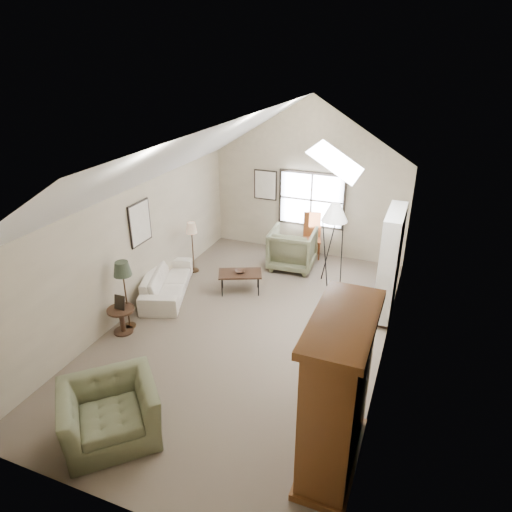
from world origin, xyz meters
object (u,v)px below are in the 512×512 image
at_px(sofa, 167,282).
at_px(coffee_table, 240,282).
at_px(armoire, 337,395).
at_px(armchair_far, 292,249).
at_px(side_chair, 312,236).
at_px(armchair_near, 110,413).
at_px(side_table, 122,320).

height_order(sofa, coffee_table, sofa).
xyz_separation_m(armoire, armchair_far, (-2.23, 5.35, -0.61)).
height_order(armchair_far, side_chair, side_chair).
bearing_deg(coffee_table, armoire, -51.84).
bearing_deg(armoire, sofa, 145.10).
bearing_deg(coffee_table, sofa, -155.77).
bearing_deg(armchair_near, sofa, 67.06).
bearing_deg(side_table, armoire, -18.39).
distance_m(sofa, armchair_near, 4.04).
distance_m(armoire, armchair_near, 3.11).
height_order(sofa, armchair_far, armchair_far).
xyz_separation_m(armchair_near, side_chair, (1.00, 6.82, 0.16)).
distance_m(armoire, sofa, 5.40).
distance_m(armchair_far, side_chair, 0.81).
distance_m(sofa, armchair_far, 3.15).
bearing_deg(armoire, coffee_table, 128.16).
distance_m(armoire, armchair_far, 5.83).
distance_m(armoire, coffee_table, 4.80).
height_order(sofa, side_table, sofa).
xyz_separation_m(armchair_far, side_chair, (0.28, 0.75, 0.08)).
relative_size(armchair_far, coffee_table, 1.16).
bearing_deg(side_chair, armoire, -88.59).
bearing_deg(armoire, side_chair, 107.73).
bearing_deg(sofa, armchair_far, -63.04).
distance_m(armchair_far, coffee_table, 1.79).
relative_size(armchair_near, coffee_table, 1.36).
xyz_separation_m(armoire, sofa, (-4.38, 3.06, -0.80)).
bearing_deg(side_table, side_chair, 62.38).
distance_m(armoire, side_chair, 6.43).
distance_m(armchair_near, side_chair, 6.89).
height_order(armoire, side_chair, armoire).
relative_size(armchair_far, side_chair, 0.94).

